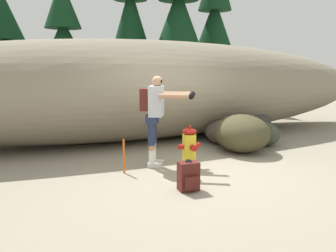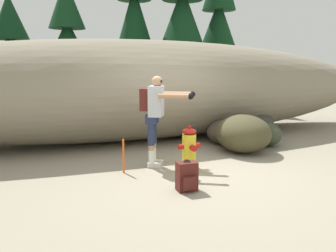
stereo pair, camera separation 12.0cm
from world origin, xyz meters
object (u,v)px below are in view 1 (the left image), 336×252
boulder_mid (242,133)px  boulder_outlier (224,132)px  utility_worker (156,110)px  boulder_large (247,122)px  fire_hydrant (189,149)px  boulder_small (265,134)px  spare_backpack (189,177)px  survey_stake (124,156)px

boulder_mid → boulder_outlier: size_ratio=1.41×
utility_worker → boulder_large: (3.30, 1.72, -0.70)m
fire_hydrant → utility_worker: size_ratio=0.47×
boulder_mid → boulder_small: boulder_mid is taller
fire_hydrant → spare_backpack: bearing=-117.3°
boulder_small → boulder_outlier: size_ratio=0.75×
boulder_large → boulder_mid: (-1.18, -1.41, 0.04)m
utility_worker → boulder_mid: utility_worker is taller
utility_worker → boulder_large: utility_worker is taller
boulder_large → boulder_mid: boulder_mid is taller
fire_hydrant → survey_stake: size_ratio=1.30×
boulder_small → boulder_mid: bearing=-162.9°
boulder_small → utility_worker: bearing=-169.2°
utility_worker → spare_backpack: size_ratio=3.57×
boulder_mid → survey_stake: (-2.79, -0.47, -0.11)m
boulder_large → boulder_outlier: bearing=-151.1°
fire_hydrant → boulder_small: fire_hydrant is taller
boulder_small → survey_stake: size_ratio=1.14×
utility_worker → boulder_mid: bearing=38.7°
boulder_outlier → utility_worker: bearing=-153.3°
fire_hydrant → utility_worker: (-0.53, 0.32, 0.71)m
utility_worker → fire_hydrant: bearing=-0.3°
spare_backpack → boulder_small: boulder_small is taller
fire_hydrant → boulder_outlier: bearing=40.7°
boulder_mid → survey_stake: bearing=-170.5°
fire_hydrant → boulder_mid: size_ratio=0.61×
utility_worker → boulder_large: bearing=58.0°
spare_backpack → boulder_small: size_ratio=0.69×
utility_worker → boulder_small: (2.96, 0.56, -0.79)m
fire_hydrant → boulder_outlier: (1.63, 1.40, -0.06)m
fire_hydrant → survey_stake: fire_hydrant is taller
boulder_large → boulder_small: bearing=-106.5°
boulder_mid → survey_stake: 2.83m
spare_backpack → boulder_small: bearing=126.3°
boulder_large → utility_worker: bearing=-152.5°
utility_worker → spare_backpack: utility_worker is taller
spare_backpack → survey_stake: size_ratio=0.78×
spare_backpack → survey_stake: survey_stake is taller
fire_hydrant → boulder_large: fire_hydrant is taller
spare_backpack → survey_stake: bearing=-148.0°
fire_hydrant → boulder_small: 2.58m
utility_worker → spare_backpack: 1.61m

